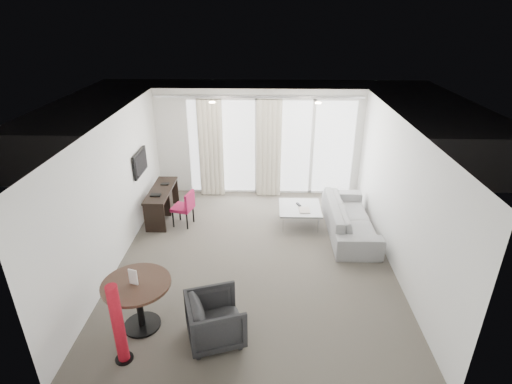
{
  "coord_description": "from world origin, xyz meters",
  "views": [
    {
      "loc": [
        0.19,
        -6.3,
        4.32
      ],
      "look_at": [
        0.0,
        0.6,
        1.1
      ],
      "focal_mm": 28.0,
      "sensor_mm": 36.0,
      "label": 1
    }
  ],
  "objects_px": {
    "desk_chair": "(183,208)",
    "coffee_table": "(299,215)",
    "desk": "(162,203)",
    "red_lamp": "(118,324)",
    "tub_armchair": "(216,319)",
    "sofa": "(350,218)",
    "rattan_chair_b": "(309,155)",
    "rattan_chair_a": "(281,162)",
    "round_table": "(139,305)"
  },
  "relations": [
    {
      "from": "desk_chair",
      "to": "coffee_table",
      "type": "bearing_deg",
      "value": 16.77
    },
    {
      "from": "desk",
      "to": "red_lamp",
      "type": "bearing_deg",
      "value": -83.96
    },
    {
      "from": "red_lamp",
      "to": "rattan_chair_a",
      "type": "bearing_deg",
      "value": 70.65
    },
    {
      "from": "coffee_table",
      "to": "rattan_chair_b",
      "type": "height_order",
      "value": "rattan_chair_b"
    },
    {
      "from": "sofa",
      "to": "coffee_table",
      "type": "bearing_deg",
      "value": 72.2
    },
    {
      "from": "desk_chair",
      "to": "rattan_chair_a",
      "type": "bearing_deg",
      "value": 66.91
    },
    {
      "from": "desk",
      "to": "rattan_chair_b",
      "type": "xyz_separation_m",
      "value": [
        3.53,
        3.03,
        0.09
      ]
    },
    {
      "from": "round_table",
      "to": "sofa",
      "type": "distance_m",
      "value": 4.55
    },
    {
      "from": "desk",
      "to": "rattan_chair_b",
      "type": "bearing_deg",
      "value": 40.67
    },
    {
      "from": "desk",
      "to": "round_table",
      "type": "bearing_deg",
      "value": -81.78
    },
    {
      "from": "desk_chair",
      "to": "tub_armchair",
      "type": "bearing_deg",
      "value": -57.17
    },
    {
      "from": "red_lamp",
      "to": "rattan_chair_b",
      "type": "distance_m",
      "value": 7.69
    },
    {
      "from": "desk",
      "to": "tub_armchair",
      "type": "xyz_separation_m",
      "value": [
        1.62,
        -3.6,
        0.01
      ]
    },
    {
      "from": "coffee_table",
      "to": "rattan_chair_a",
      "type": "relative_size",
      "value": 1.13
    },
    {
      "from": "desk_chair",
      "to": "tub_armchair",
      "type": "xyz_separation_m",
      "value": [
        1.1,
        -3.26,
        -0.05
      ]
    },
    {
      "from": "tub_armchair",
      "to": "rattan_chair_b",
      "type": "distance_m",
      "value": 6.9
    },
    {
      "from": "desk",
      "to": "rattan_chair_a",
      "type": "xyz_separation_m",
      "value": [
        2.73,
        2.55,
        0.05
      ]
    },
    {
      "from": "desk",
      "to": "sofa",
      "type": "height_order",
      "value": "desk"
    },
    {
      "from": "rattan_chair_b",
      "to": "desk",
      "type": "bearing_deg",
      "value": -160.56
    },
    {
      "from": "round_table",
      "to": "red_lamp",
      "type": "bearing_deg",
      "value": -95.87
    },
    {
      "from": "red_lamp",
      "to": "coffee_table",
      "type": "xyz_separation_m",
      "value": [
        2.62,
        3.78,
        -0.41
      ]
    },
    {
      "from": "tub_armchair",
      "to": "desk",
      "type": "bearing_deg",
      "value": 6.34
    },
    {
      "from": "desk",
      "to": "desk_chair",
      "type": "height_order",
      "value": "desk_chair"
    },
    {
      "from": "rattan_chair_a",
      "to": "desk",
      "type": "bearing_deg",
      "value": -112.2
    },
    {
      "from": "desk",
      "to": "coffee_table",
      "type": "bearing_deg",
      "value": -4.26
    },
    {
      "from": "desk_chair",
      "to": "rattan_chair_a",
      "type": "xyz_separation_m",
      "value": [
        2.2,
        2.89,
        -0.0
      ]
    },
    {
      "from": "rattan_chair_a",
      "to": "desk_chair",
      "type": "bearing_deg",
      "value": -102.62
    },
    {
      "from": "red_lamp",
      "to": "rattan_chair_b",
      "type": "height_order",
      "value": "red_lamp"
    },
    {
      "from": "tub_armchair",
      "to": "sofa",
      "type": "bearing_deg",
      "value": -56.52
    },
    {
      "from": "desk",
      "to": "tub_armchair",
      "type": "distance_m",
      "value": 3.95
    },
    {
      "from": "red_lamp",
      "to": "tub_armchair",
      "type": "relative_size",
      "value": 1.58
    },
    {
      "from": "desk",
      "to": "red_lamp",
      "type": "xyz_separation_m",
      "value": [
        0.42,
        -4.01,
        0.27
      ]
    },
    {
      "from": "sofa",
      "to": "rattan_chair_b",
      "type": "xyz_separation_m",
      "value": [
        -0.53,
        3.58,
        0.1
      ]
    },
    {
      "from": "red_lamp",
      "to": "coffee_table",
      "type": "height_order",
      "value": "red_lamp"
    },
    {
      "from": "round_table",
      "to": "sofa",
      "type": "xyz_separation_m",
      "value": [
        3.57,
        2.83,
        -0.06
      ]
    },
    {
      "from": "desk_chair",
      "to": "tub_armchair",
      "type": "height_order",
      "value": "desk_chair"
    },
    {
      "from": "red_lamp",
      "to": "sofa",
      "type": "relative_size",
      "value": 0.54
    },
    {
      "from": "round_table",
      "to": "tub_armchair",
      "type": "height_order",
      "value": "round_table"
    },
    {
      "from": "desk",
      "to": "desk_chair",
      "type": "relative_size",
      "value": 1.83
    },
    {
      "from": "tub_armchair",
      "to": "rattan_chair_a",
      "type": "xyz_separation_m",
      "value": [
        1.11,
        6.15,
        0.04
      ]
    },
    {
      "from": "round_table",
      "to": "red_lamp",
      "type": "relative_size",
      "value": 0.8
    },
    {
      "from": "desk",
      "to": "rattan_chair_b",
      "type": "distance_m",
      "value": 4.65
    },
    {
      "from": "round_table",
      "to": "rattan_chair_a",
      "type": "relative_size",
      "value": 1.24
    },
    {
      "from": "red_lamp",
      "to": "coffee_table",
      "type": "distance_m",
      "value": 4.62
    },
    {
      "from": "coffee_table",
      "to": "rattan_chair_b",
      "type": "relative_size",
      "value": 1.03
    },
    {
      "from": "rattan_chair_a",
      "to": "rattan_chair_b",
      "type": "relative_size",
      "value": 0.91
    },
    {
      "from": "round_table",
      "to": "rattan_chair_b",
      "type": "distance_m",
      "value": 7.09
    },
    {
      "from": "desk",
      "to": "rattan_chair_a",
      "type": "relative_size",
      "value": 1.84
    },
    {
      "from": "round_table",
      "to": "red_lamp",
      "type": "xyz_separation_m",
      "value": [
        -0.06,
        -0.63,
        0.22
      ]
    },
    {
      "from": "desk_chair",
      "to": "red_lamp",
      "type": "relative_size",
      "value": 0.65
    }
  ]
}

